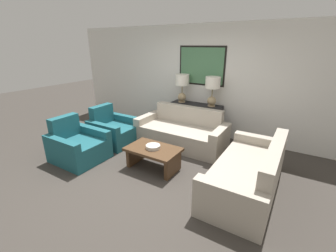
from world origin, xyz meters
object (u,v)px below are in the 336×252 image
(table_lamp_left, at_px, (182,84))
(console_table, at_px, (195,120))
(coffee_table, at_px, (153,154))
(couch_by_side, at_px, (249,174))
(armchair_near_camera, at_px, (78,146))
(armchair_near_back_wall, at_px, (114,131))
(decorative_bowl, at_px, (153,147))
(table_lamp_right, at_px, (213,87))
(couch_by_back_wall, at_px, (182,133))

(table_lamp_left, bearing_deg, console_table, 0.00)
(coffee_table, bearing_deg, table_lamp_left, 103.20)
(couch_by_side, height_order, armchair_near_camera, armchair_near_camera)
(table_lamp_left, relative_size, armchair_near_back_wall, 0.73)
(couch_by_side, height_order, coffee_table, couch_by_side)
(armchair_near_back_wall, xyz_separation_m, armchair_near_camera, (0.00, -0.99, 0.00))
(decorative_bowl, distance_m, armchair_near_camera, 1.58)
(decorative_bowl, relative_size, armchair_near_back_wall, 0.28)
(table_lamp_right, xyz_separation_m, decorative_bowl, (-0.34, -1.93, -0.82))
(table_lamp_right, bearing_deg, armchair_near_camera, -127.13)
(table_lamp_left, xyz_separation_m, armchair_near_back_wall, (-1.04, -1.43, -0.98))
(armchair_near_camera, bearing_deg, armchair_near_back_wall, 90.00)
(table_lamp_left, height_order, couch_by_back_wall, table_lamp_left)
(couch_by_back_wall, bearing_deg, table_lamp_right, 61.19)
(couch_by_side, relative_size, decorative_bowl, 7.67)
(decorative_bowl, bearing_deg, armchair_near_camera, -161.98)
(couch_by_back_wall, distance_m, decorative_bowl, 1.22)
(console_table, bearing_deg, table_lamp_left, 180.00)
(couch_by_back_wall, relative_size, armchair_near_back_wall, 2.12)
(console_table, height_order, decorative_bowl, console_table)
(console_table, xyz_separation_m, coffee_table, (0.05, -1.92, -0.11))
(table_lamp_right, height_order, couch_by_side, table_lamp_right)
(couch_by_back_wall, height_order, coffee_table, couch_by_back_wall)
(couch_by_back_wall, xyz_separation_m, armchair_near_camera, (-1.43, -1.70, -0.01))
(couch_by_side, xyz_separation_m, armchair_near_camera, (-3.15, -0.72, -0.01))
(couch_by_side, distance_m, armchair_near_back_wall, 3.16)
(couch_by_back_wall, relative_size, armchair_near_camera, 2.12)
(coffee_table, distance_m, decorative_bowl, 0.15)
(table_lamp_right, bearing_deg, console_table, 180.00)
(table_lamp_left, bearing_deg, armchair_near_back_wall, -125.97)
(coffee_table, relative_size, armchair_near_back_wall, 1.02)
(table_lamp_right, xyz_separation_m, coffee_table, (-0.34, -1.92, -0.97))
(table_lamp_right, distance_m, coffee_table, 2.18)
(table_lamp_right, height_order, decorative_bowl, table_lamp_right)
(armchair_near_back_wall, bearing_deg, table_lamp_right, 37.99)
(couch_by_back_wall, bearing_deg, armchair_near_camera, -130.20)
(couch_by_side, relative_size, coffee_table, 2.08)
(table_lamp_left, height_order, table_lamp_right, same)
(table_lamp_left, xyz_separation_m, table_lamp_right, (0.79, 0.00, 0.00))
(table_lamp_right, relative_size, couch_by_side, 0.34)
(coffee_table, distance_m, armchair_near_camera, 1.57)
(table_lamp_left, bearing_deg, couch_by_side, -38.83)
(table_lamp_right, height_order, coffee_table, table_lamp_right)
(console_table, relative_size, armchair_near_back_wall, 1.36)
(table_lamp_right, bearing_deg, coffee_table, -100.06)
(couch_by_back_wall, height_order, decorative_bowl, couch_by_back_wall)
(console_table, distance_m, armchair_near_camera, 2.81)
(coffee_table, bearing_deg, couch_by_side, 7.77)
(decorative_bowl, height_order, armchair_near_camera, armchair_near_camera)
(table_lamp_left, distance_m, coffee_table, 2.20)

